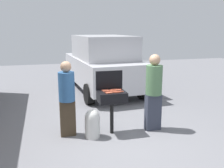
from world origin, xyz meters
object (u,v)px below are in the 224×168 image
at_px(hot_dog_13, 112,91).
at_px(parked_minivan, 103,63).
at_px(hot_dog_4, 113,91).
at_px(hot_dog_0, 105,90).
at_px(propane_tank, 92,123).
at_px(bbq_grill, 112,98).
at_px(hot_dog_5, 109,93).
at_px(hot_dog_6, 115,92).
at_px(hot_dog_12, 109,93).
at_px(hot_dog_8, 106,91).
at_px(hot_dog_7, 118,90).
at_px(hot_dog_3, 117,92).
at_px(hot_dog_1, 121,92).
at_px(hot_dog_10, 119,90).
at_px(hot_dog_11, 110,90).
at_px(person_right, 154,90).
at_px(person_left, 67,96).
at_px(hot_dog_9, 108,92).
at_px(hot_dog_2, 114,89).

bearing_deg(hot_dog_13, parked_minivan, 79.68).
bearing_deg(hot_dog_4, hot_dog_0, 137.51).
bearing_deg(propane_tank, bbq_grill, 13.79).
relative_size(hot_dog_5, hot_dog_6, 1.00).
bearing_deg(hot_dog_12, propane_tank, -178.89).
xyz_separation_m(hot_dog_4, hot_dog_8, (-0.14, 0.05, 0.00)).
bearing_deg(hot_dog_7, parked_minivan, 81.57).
distance_m(hot_dog_3, hot_dog_7, 0.18).
height_order(hot_dog_4, propane_tank, hot_dog_4).
bearing_deg(hot_dog_1, hot_dog_7, 100.48).
xyz_separation_m(hot_dog_5, hot_dog_12, (0.00, 0.03, 0.00)).
bearing_deg(hot_dog_5, hot_dog_10, 40.93).
distance_m(hot_dog_11, hot_dog_13, 0.06).
distance_m(hot_dog_8, person_right, 1.08).
bearing_deg(parked_minivan, hot_dog_0, 73.11).
xyz_separation_m(hot_dog_0, hot_dog_4, (0.15, -0.14, 0.00)).
xyz_separation_m(hot_dog_0, hot_dog_1, (0.30, -0.20, 0.00)).
xyz_separation_m(hot_dog_8, hot_dog_10, (0.30, 0.07, 0.00)).
distance_m(hot_dog_13, propane_tank, 0.81).
relative_size(hot_dog_12, person_left, 0.08).
bearing_deg(hot_dog_8, hot_dog_9, -81.91).
xyz_separation_m(propane_tank, parked_minivan, (1.17, 3.95, 0.70)).
distance_m(hot_dog_5, hot_dog_12, 0.03).
bearing_deg(bbq_grill, person_right, -2.39).
xyz_separation_m(hot_dog_1, hot_dog_7, (-0.02, 0.12, 0.00)).
height_order(hot_dog_4, hot_dog_5, same).
xyz_separation_m(hot_dog_1, person_left, (-1.12, 0.22, -0.08)).
relative_size(hot_dog_4, person_left, 0.08).
bearing_deg(person_left, hot_dog_10, 2.00).
bearing_deg(hot_dog_2, person_left, -179.89).
bearing_deg(hot_dog_1, hot_dog_5, -168.83).
height_order(hot_dog_1, hot_dog_13, same).
distance_m(hot_dog_10, person_right, 0.79).
bearing_deg(hot_dog_13, propane_tank, -161.65).
relative_size(bbq_grill, hot_dog_1, 7.26).
bearing_deg(hot_dog_11, hot_dog_0, 162.57).
distance_m(hot_dog_7, hot_dog_13, 0.13).
xyz_separation_m(bbq_grill, hot_dog_5, (-0.09, -0.14, 0.16)).
relative_size(hot_dog_0, person_right, 0.08).
xyz_separation_m(hot_dog_10, hot_dog_13, (-0.16, -0.05, 0.00)).
xyz_separation_m(hot_dog_3, hot_dog_8, (-0.21, 0.16, 0.00)).
height_order(bbq_grill, hot_dog_1, hot_dog_1).
relative_size(hot_dog_8, propane_tank, 0.21).
relative_size(hot_dog_11, person_left, 0.08).
distance_m(hot_dog_9, person_right, 1.07).
bearing_deg(hot_dog_10, hot_dog_5, -139.07).
relative_size(bbq_grill, hot_dog_6, 7.26).
distance_m(hot_dog_10, hot_dog_12, 0.34).
bearing_deg(hot_dog_9, hot_dog_13, 44.09).
bearing_deg(person_left, hot_dog_1, -7.30).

